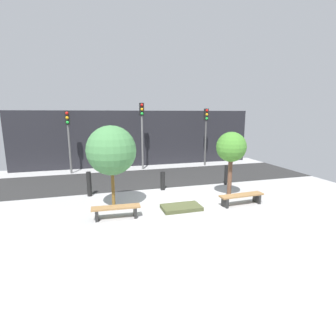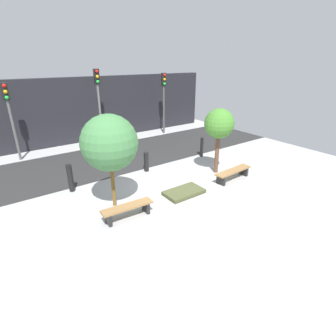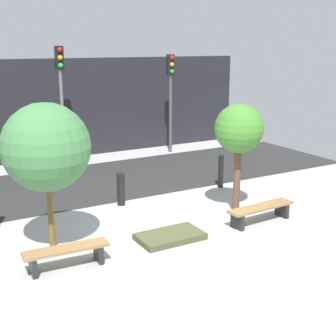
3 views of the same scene
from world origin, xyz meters
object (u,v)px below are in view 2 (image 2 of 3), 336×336
Objects in this scene: bollard_far_left at (70,178)px; tree_behind_left_bench at (109,143)px; tree_behind_right_bench at (219,124)px; bollard_left at (146,162)px; traffic_light_mid_west at (98,94)px; bench_left at (128,209)px; bollard_center at (202,147)px; planter_bed at (184,192)px; traffic_light_mid_east at (164,93)px; bench_right at (233,173)px; traffic_light_west at (9,108)px.

tree_behind_left_bench is at bearing -65.21° from bollard_far_left.
bollard_far_left is at bearing 161.76° from tree_behind_right_bench.
bollard_left is 0.21× the size of traffic_light_mid_west.
bollard_center is (5.76, 2.87, 0.19)m from bench_left.
bollard_center reaches higher than planter_bed.
tree_behind_left_bench reaches higher than tree_behind_right_bench.
bollard_far_left reaches higher than planter_bed.
tree_behind_right_bench is 6.27m from bollard_far_left.
tree_behind_left_bench reaches higher than bollard_center.
traffic_light_mid_east is (4.37, 4.89, 2.22)m from bollard_left.
bench_left is at bearing -153.50° from bollard_center.
bench_right is (4.88, -0.00, 0.00)m from bench_left.
bench_left is 0.40× the size of traffic_light_mid_west.
bollard_left is at bearing -131.78° from traffic_light_mid_east.
bollard_center is at bearing -32.47° from traffic_light_west.
bench_left is 1.91× the size of bollard_left.
planter_bed is 0.52× the size of tree_behind_right_bench.
bollard_far_left is 0.28× the size of traffic_light_mid_east.
tree_behind_right_bench is 2.81× the size of bollard_center.
tree_behind_right_bench is 2.66m from bollard_center.
traffic_light_west is (-7.69, 4.89, 2.05)m from bollard_center.
tree_behind_left_bench is 0.75× the size of traffic_light_mid_west.
bench_right is 2.46m from planter_bed.
tree_behind_right_bench is 3.21× the size of bollard_left.
tree_behind_left_bench reaches higher than planter_bed.
traffic_light_mid_west is at bearing 109.77° from tree_behind_right_bench.
bollard_center is 6.37m from traffic_light_mid_west.
tree_behind_right_bench is 2.60× the size of bollard_far_left.
bench_right is 8.34m from traffic_light_mid_east.
tree_behind_right_bench is (4.88, 0.00, -0.08)m from tree_behind_left_bench.
tree_behind_left_bench is at bearing -135.09° from traffic_light_mid_east.
traffic_light_mid_west is 4.38m from traffic_light_mid_east.
bollard_center reaches higher than bench_right.
traffic_light_mid_east is (7.69, 4.89, 2.12)m from bollard_far_left.
tree_behind_left_bench is 0.81× the size of traffic_light_mid_east.
traffic_light_west is at bearing 105.88° from tree_behind_left_bench.
bench_right is 3.77m from bollard_left.
traffic_light_mid_west reaches higher than bollard_far_left.
traffic_light_mid_west is 1.08× the size of traffic_light_mid_east.
bollard_center is (5.76, 1.90, -1.73)m from tree_behind_left_bench.
bench_left is 0.60× the size of tree_behind_right_bench.
bollard_left is 0.88× the size of bollard_center.
planter_bed is at bearing -141.16° from bollard_center.
bench_right is 2.12× the size of bollard_left.
planter_bed is (-2.44, 0.20, -0.24)m from bench_right.
bench_left is 0.45× the size of traffic_light_west.
bollard_left is 0.23× the size of traffic_light_mid_east.
bench_left is 3.77m from bollard_left.
tree_behind_right_bench is at bearing -18.24° from bollard_far_left.
traffic_light_mid_east reaches higher than tree_behind_right_bench.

